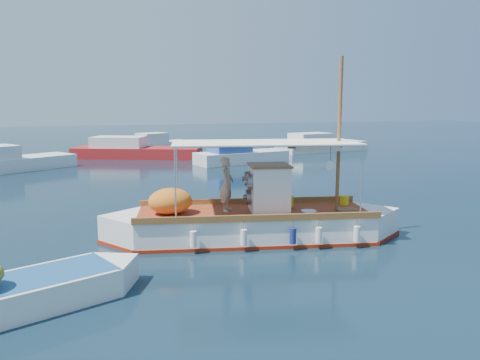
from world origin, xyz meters
name	(u,v)px	position (x,y,z in m)	size (l,w,h in m)	color
ground	(257,237)	(0.00, 0.00, 0.00)	(160.00, 160.00, 0.00)	black
fishing_caique	(252,223)	(-0.18, -0.05, 0.50)	(8.98, 3.90, 5.61)	white
dinghy	(10,298)	(-6.43, -3.29, 0.28)	(5.11, 2.88, 1.34)	white
bg_boat_nw	(4,164)	(-9.37, 18.08, 0.49)	(7.89, 6.28, 1.80)	silver
bg_boat_n	(134,151)	(-1.15, 23.06, 0.49)	(9.82, 6.38, 1.80)	#A51B1C
bg_boat_ne	(239,156)	(5.33, 17.28, 0.49)	(6.76, 3.43, 1.80)	silver
bg_boat_e	(320,146)	(14.53, 22.81, 0.49)	(8.55, 4.11, 1.80)	silver
bg_boat_far_n	(159,145)	(1.46, 27.46, 0.49)	(6.09, 4.58, 1.80)	silver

